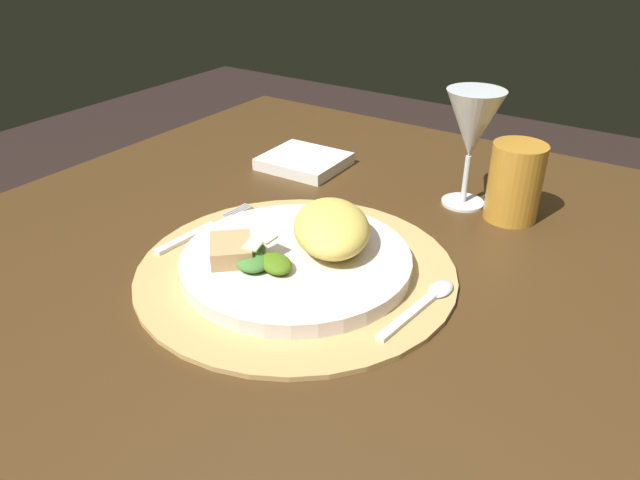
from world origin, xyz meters
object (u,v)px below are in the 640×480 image
Objects in this scene: dinner_plate at (296,261)px; wine_glass at (472,126)px; dining_table at (375,335)px; amber_tumbler at (515,182)px; napkin at (304,161)px; fork at (201,230)px; spoon at (428,299)px.

dinner_plate is 0.31m from wine_glass.
wine_glass is at bearing 82.42° from dining_table.
amber_tumbler is at bearing -4.95° from wine_glass.
napkin reaches higher than dining_table.
dinner_plate is 1.63× the size of wine_glass.
fork is 0.27m from napkin.
dining_table is 8.91× the size of napkin.
dining_table is at bearing -97.58° from wine_glass.
napkin is (-0.03, 0.27, 0.00)m from fork.
amber_tumbler is at bearing 1.19° from napkin.
fork is (-0.15, 0.00, -0.01)m from dinner_plate.
spoon is at bearing -36.24° from napkin.
napkin is (-0.24, 0.19, 0.13)m from dining_table.
wine_glass is at bearing 48.88° from fork.
spoon reaches higher than fork.
fork is 0.31m from spoon.
fork is 1.30× the size of napkin.
spoon is at bearing 8.74° from dinner_plate.
spoon is 0.26m from amber_tumbler.
dinner_plate is (-0.06, -0.08, 0.13)m from dining_table.
fork is at bearing -138.92° from amber_tumbler.
dining_table is at bearing 20.55° from fork.
wine_glass reaches higher than spoon.
spoon is (0.09, -0.06, 0.13)m from dining_table.
napkin is at bearing 142.72° from dining_table.
napkin reaches higher than fork.
fork is at bearing -131.12° from wine_glass.
dinner_plate is 2.53× the size of amber_tumbler.
napkin is (-0.18, 0.27, -0.01)m from dinner_plate.
dining_table is 0.31m from wine_glass.
wine_glass reaches higher than napkin.
napkin is at bearing -178.81° from amber_tumbler.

